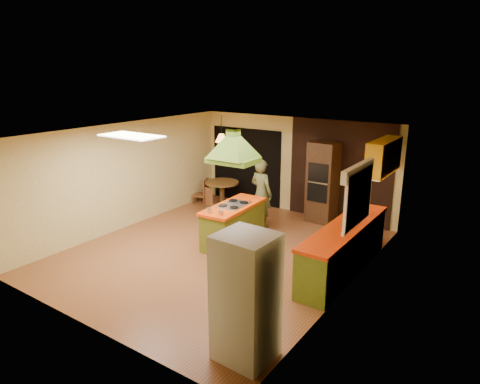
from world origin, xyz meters
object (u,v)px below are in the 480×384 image
Objects in this scene: refrigerator at (246,298)px; wall_oven at (323,182)px; man at (261,193)px; canister_large at (359,208)px; dining_table at (222,189)px; kitchen_island at (234,224)px.

wall_oven is (-1.37, 5.44, 0.14)m from refrigerator.
man is 2.53m from canister_large.
canister_large is at bearing -14.41° from dining_table.
kitchen_island is 1.07× the size of man.
wall_oven is at bearing 8.59° from dining_table.
dining_table is at bearing 131.29° from refrigerator.
wall_oven is at bearing -123.48° from man.
canister_large reaches higher than kitchen_island.
wall_oven reaches higher than man.
kitchen_island is at bearing -110.35° from wall_oven.
kitchen_island reaches higher than dining_table.
kitchen_island is 1.91× the size of dining_table.
kitchen_island is at bearing -47.81° from dining_table.
kitchen_island is at bearing 100.62° from man.
man is 7.83× the size of canister_large.
wall_oven is 2.09m from canister_large.
man reaches higher than dining_table.
kitchen_island is 2.64m from wall_oven.
wall_oven is at bearing 64.44° from kitchen_island.
wall_oven reaches higher than dining_table.
dining_table is at bearing -169.14° from wall_oven.
canister_large is (2.45, 0.88, 0.59)m from kitchen_island.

